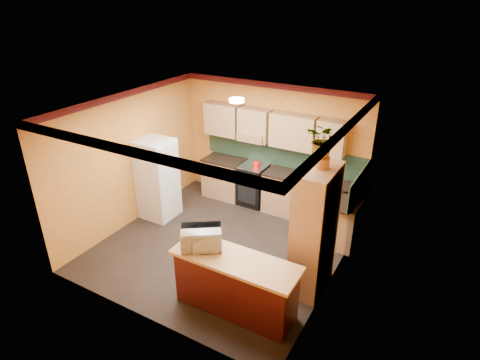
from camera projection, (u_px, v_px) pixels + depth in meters
name	position (u px, v px, depth m)	size (l,w,h in m)	color
room_shell	(229.00, 137.00, 6.90)	(4.24, 4.24, 2.72)	black
base_cabinets_back	(279.00, 191.00, 8.65)	(3.65, 0.60, 0.88)	#A87458
countertop_back	(280.00, 172.00, 8.45)	(3.65, 0.62, 0.04)	black
stove	(253.00, 185.00, 8.93)	(0.58, 0.58, 0.91)	black
kettle	(257.00, 164.00, 8.61)	(0.17, 0.17, 0.18)	red
sink	(315.00, 178.00, 8.09)	(0.48, 0.40, 0.03)	silver
base_cabinets_right	(335.00, 223.00, 7.51)	(0.60, 0.80, 0.88)	#A87458
countertop_right	(338.00, 201.00, 7.31)	(0.62, 0.80, 0.04)	black
fridge	(157.00, 179.00, 8.26)	(0.68, 0.66, 1.70)	silver
pantry	(314.00, 231.00, 6.12)	(0.48, 0.90, 2.10)	#A87458
fern_pot	(322.00, 162.00, 5.67)	(0.22, 0.22, 0.16)	#A45F27
fern	(324.00, 140.00, 5.53)	(0.45, 0.39, 0.50)	#A87458
breakfast_bar	(235.00, 286.00, 5.91)	(1.80, 0.55, 0.88)	#471310
bar_top	(235.00, 260.00, 5.71)	(1.90, 0.65, 0.05)	tan
microwave	(201.00, 238.00, 5.88)	(0.59, 0.40, 0.33)	silver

